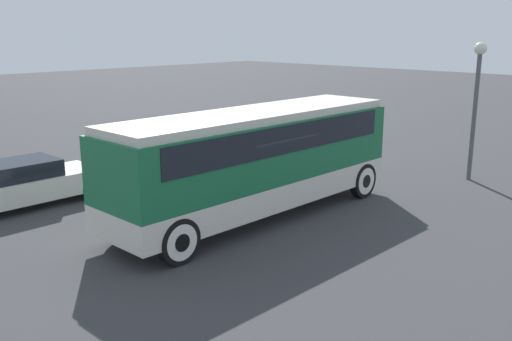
# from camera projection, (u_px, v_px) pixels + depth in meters

# --- Properties ---
(ground_plane) EXTENTS (120.00, 120.00, 0.00)m
(ground_plane) POSITION_uv_depth(u_px,v_px,m) (256.00, 217.00, 16.89)
(ground_plane) COLOR #38383A
(tour_bus) EXTENTS (9.71, 2.51, 3.16)m
(tour_bus) POSITION_uv_depth(u_px,v_px,m) (258.00, 154.00, 16.49)
(tour_bus) COLOR silver
(tour_bus) RESTS_ON ground_plane
(parked_car_near) EXTENTS (4.31, 1.81, 1.38)m
(parked_car_near) POSITION_uv_depth(u_px,v_px,m) (234.00, 144.00, 24.00)
(parked_car_near) COLOR black
(parked_car_near) RESTS_ON ground_plane
(parked_car_mid) EXTENTS (4.77, 1.86, 1.47)m
(parked_car_mid) POSITION_uv_depth(u_px,v_px,m) (21.00, 184.00, 17.70)
(parked_car_mid) COLOR silver
(parked_car_mid) RESTS_ON ground_plane
(lamp_post) EXTENTS (0.44, 0.44, 4.97)m
(lamp_post) POSITION_uv_depth(u_px,v_px,m) (477.00, 89.00, 20.33)
(lamp_post) COLOR #515156
(lamp_post) RESTS_ON ground_plane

